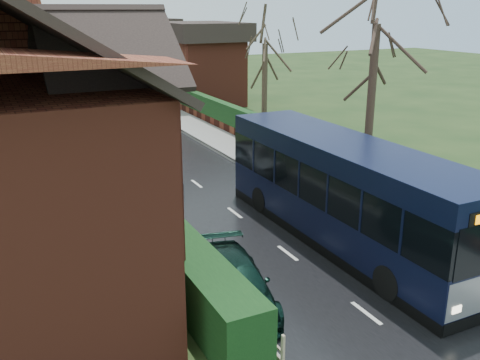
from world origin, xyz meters
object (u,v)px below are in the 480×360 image
bus (346,194)px  car_green (234,283)px  bus_stop_sign (363,169)px  car_silver (159,169)px

bus → car_green: 5.59m
bus_stop_sign → bus: bearing=-161.8°
car_green → bus_stop_sign: (6.90, 3.35, 1.37)m
car_silver → car_green: car_silver is taller
car_silver → bus_stop_sign: (5.50, -7.46, 1.28)m
car_green → bus_stop_sign: bearing=37.7°
bus → car_silver: size_ratio=2.77×
car_green → bus_stop_sign: bus_stop_sign is taller
bus → car_silver: bus is taller
car_green → bus_stop_sign: 7.79m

